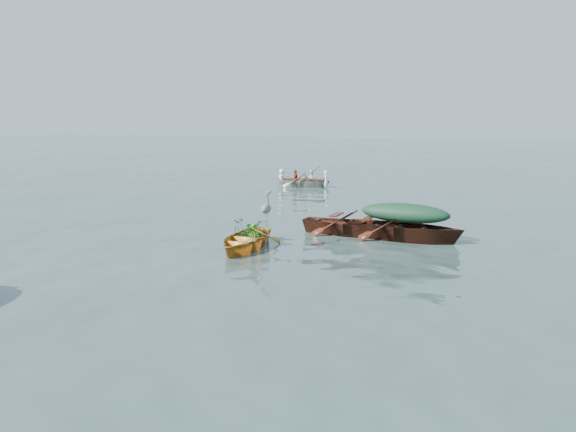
% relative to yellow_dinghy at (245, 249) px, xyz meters
% --- Properties ---
extents(ground, '(140.00, 140.00, 0.00)m').
position_rel_yellow_dinghy_xyz_m(ground, '(1.33, -0.63, 0.00)').
color(ground, '#384E49').
rests_on(ground, ground).
extents(yellow_dinghy, '(1.56, 3.21, 0.84)m').
position_rel_yellow_dinghy_xyz_m(yellow_dinghy, '(0.00, 0.00, 0.00)').
color(yellow_dinghy, orange).
rests_on(yellow_dinghy, ground).
extents(green_tarp_boat, '(4.42, 1.73, 1.00)m').
position_rel_yellow_dinghy_xyz_m(green_tarp_boat, '(3.55, 2.39, 0.00)').
color(green_tarp_boat, '#4B1D11').
rests_on(green_tarp_boat, ground).
extents(open_wooden_boat, '(4.07, 1.51, 0.91)m').
position_rel_yellow_dinghy_xyz_m(open_wooden_boat, '(2.12, 2.52, 0.00)').
color(open_wooden_boat, '#542415').
rests_on(open_wooden_boat, ground).
extents(rowed_boat, '(3.62, 1.39, 0.80)m').
position_rel_yellow_dinghy_xyz_m(rowed_boat, '(-2.70, 12.12, 0.00)').
color(rowed_boat, beige).
rests_on(rowed_boat, ground).
extents(green_tarp_cover, '(2.43, 0.95, 0.52)m').
position_rel_yellow_dinghy_xyz_m(green_tarp_cover, '(3.55, 2.39, 0.76)').
color(green_tarp_cover, '#153421').
rests_on(green_tarp_cover, green_tarp_boat).
extents(thwart_benches, '(2.04, 0.88, 0.04)m').
position_rel_yellow_dinghy_xyz_m(thwart_benches, '(2.12, 2.52, 0.47)').
color(thwart_benches, '#41160F').
rests_on(thwart_benches, open_wooden_boat).
extents(heron, '(0.31, 0.42, 0.92)m').
position_rel_yellow_dinghy_xyz_m(heron, '(0.55, 0.09, 0.88)').
color(heron, gray).
rests_on(heron, yellow_dinghy).
extents(dinghy_weeds, '(0.76, 0.95, 0.60)m').
position_rel_yellow_dinghy_xyz_m(dinghy_weeds, '(-0.01, 0.55, 0.72)').
color(dinghy_weeds, '#2C701D').
rests_on(dinghy_weeds, yellow_dinghy).
extents(rowers, '(2.55, 1.19, 0.76)m').
position_rel_yellow_dinghy_xyz_m(rowers, '(-2.70, 12.12, 0.78)').
color(rowers, white).
rests_on(rowers, rowed_boat).
extents(oars, '(0.85, 2.65, 0.06)m').
position_rel_yellow_dinghy_xyz_m(oars, '(-2.70, 12.12, 0.43)').
color(oars, olive).
rests_on(oars, rowed_boat).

